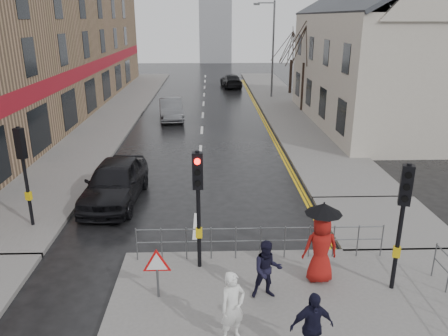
{
  "coord_description": "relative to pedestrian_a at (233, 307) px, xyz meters",
  "views": [
    {
      "loc": [
        0.54,
        -10.54,
        6.77
      ],
      "look_at": [
        1.03,
        4.52,
        1.57
      ],
      "focal_mm": 35.0,
      "sensor_mm": 36.0,
      "label": 1
    }
  ],
  "objects": [
    {
      "name": "pedestrian_a",
      "position": [
        0.0,
        0.0,
        0.0
      ],
      "size": [
        0.71,
        0.64,
        1.64
      ],
      "primitive_type": "imported",
      "rotation": [
        0.0,
        0.0,
        0.54
      ],
      "color": "white",
      "rests_on": "near_pavement"
    },
    {
      "name": "car_parked",
      "position": [
        -4.11,
        7.99,
        -0.14
      ],
      "size": [
        2.2,
        4.9,
        1.63
      ],
      "primitive_type": "imported",
      "rotation": [
        0.0,
        0.0,
        -0.06
      ],
      "color": "black",
      "rests_on": "ground"
    },
    {
      "name": "car_mid",
      "position": [
        -3.15,
        22.42,
        -0.23
      ],
      "size": [
        2.11,
        4.59,
        1.46
      ],
      "primitive_type": "imported",
      "rotation": [
        0.0,
        0.0,
        0.13
      ],
      "color": "#4F5155",
      "rests_on": "ground"
    },
    {
      "name": "car_far",
      "position": [
        1.75,
        37.27,
        -0.3
      ],
      "size": [
        2.26,
        4.69,
        1.32
      ],
      "primitive_type": "imported",
      "rotation": [
        0.0,
        0.0,
        3.23
      ],
      "color": "black",
      "rests_on": "ground"
    },
    {
      "name": "pavement_bridge_right",
      "position": [
        5.53,
        5.78,
        -0.89
      ],
      "size": [
        4.0,
        4.2,
        0.14
      ],
      "primitive_type": "cube",
      "color": "#605E5B",
      "rests_on": "ground"
    },
    {
      "name": "building_left_terrace",
      "position": [
        -12.97,
        24.78,
        4.04
      ],
      "size": [
        8.0,
        42.0,
        10.0
      ],
      "primitive_type": "cube",
      "color": "#937155",
      "rests_on": "ground"
    },
    {
      "name": "pedestrian_with_umbrella",
      "position": [
        2.41,
        2.2,
        0.35
      ],
      "size": [
        0.96,
        0.96,
        2.22
      ],
      "color": "maroon",
      "rests_on": "near_pavement"
    },
    {
      "name": "tree_far",
      "position": [
        7.03,
        32.78,
        3.46
      ],
      "size": [
        2.4,
        2.4,
        5.64
      ],
      "color": "#2D2019",
      "rests_on": "right_pavement"
    },
    {
      "name": "traffic_signal_near_right",
      "position": [
        4.22,
        1.78,
        1.5
      ],
      "size": [
        0.34,
        0.33,
        3.4
      ],
      "color": "black",
      "rests_on": "near_pavement"
    },
    {
      "name": "pedestrian_b",
      "position": [
        0.93,
        1.51,
        -0.05
      ],
      "size": [
        0.78,
        0.62,
        1.53
      ],
      "primitive_type": "imported",
      "rotation": [
        0.0,
        0.0,
        0.06
      ],
      "color": "black",
      "rests_on": "near_pavement"
    },
    {
      "name": "left_pavement",
      "position": [
        -7.47,
        25.78,
        -0.89
      ],
      "size": [
        4.0,
        44.0,
        0.14
      ],
      "primitive_type": "cube",
      "color": "#605E5B",
      "rests_on": "ground"
    },
    {
      "name": "traffic_signal_near_left",
      "position": [
        -0.77,
        2.98,
        1.5
      ],
      "size": [
        0.28,
        0.27,
        3.4
      ],
      "color": "black",
      "rests_on": "near_pavement"
    },
    {
      "name": "warning_sign",
      "position": [
        -1.77,
        1.57,
        0.08
      ],
      "size": [
        0.8,
        0.07,
        1.35
      ],
      "color": "#595B5E",
      "rests_on": "near_pavement"
    },
    {
      "name": "traffic_signal_far_left",
      "position": [
        -6.47,
        5.78,
        1.5
      ],
      "size": [
        0.34,
        0.33,
        3.4
      ],
      "color": "black",
      "rests_on": "left_pavement"
    },
    {
      "name": "tree_near",
      "position": [
        6.53,
        24.78,
        4.18
      ],
      "size": [
        2.4,
        2.4,
        6.58
      ],
      "color": "#2D2019",
      "rests_on": "right_pavement"
    },
    {
      "name": "building_right_cream",
      "position": [
        11.03,
        20.78,
        3.82
      ],
      "size": [
        9.0,
        16.4,
        10.1
      ],
      "color": "beige",
      "rests_on": "ground"
    },
    {
      "name": "church_tower",
      "position": [
        0.53,
        64.78,
        8.04
      ],
      "size": [
        5.0,
        5.0,
        18.0
      ],
      "primitive_type": "cube",
      "color": "gray",
      "rests_on": "ground"
    },
    {
      "name": "guard_railing_front",
      "position": [
        0.98,
        3.38,
        -0.1
      ],
      "size": [
        7.14,
        0.04,
        1.0
      ],
      "color": "#595B5E",
      "rests_on": "near_pavement"
    },
    {
      "name": "right_pavement",
      "position": [
        5.53,
        27.78,
        -0.89
      ],
      "size": [
        4.0,
        40.0,
        0.14
      ],
      "primitive_type": "cube",
      "color": "#605E5B",
      "rests_on": "ground"
    },
    {
      "name": "street_lamp",
      "position": [
        4.85,
        30.78,
        3.75
      ],
      "size": [
        1.83,
        0.25,
        8.0
      ],
      "color": "#595B5E",
      "rests_on": "right_pavement"
    },
    {
      "name": "pedestrian_d",
      "position": [
        1.55,
        -0.62,
        -0.04
      ],
      "size": [
        0.96,
        0.52,
        1.56
      ],
      "primitive_type": "imported",
      "rotation": [
        0.0,
        0.0,
        0.15
      ],
      "color": "black",
      "rests_on": "near_pavement"
    },
    {
      "name": "ground",
      "position": [
        -0.97,
        2.78,
        -0.96
      ],
      "size": [
        120.0,
        120.0,
        0.0
      ],
      "primitive_type": "plane",
      "color": "black",
      "rests_on": "ground"
    }
  ]
}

